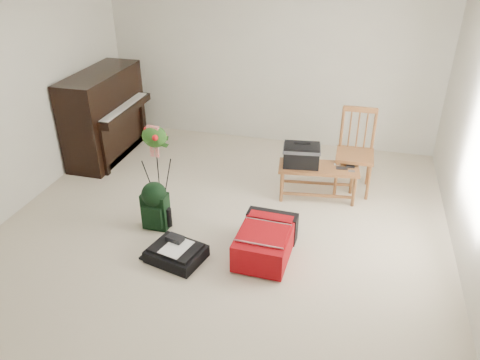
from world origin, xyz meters
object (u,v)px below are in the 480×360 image
(piano, at_px, (105,117))
(dining_chair, at_px, (355,152))
(bench, at_px, (307,158))
(flower_stand, at_px, (158,171))
(black_duffel, at_px, (176,252))
(red_suitcase, at_px, (266,238))
(green_backpack, at_px, (155,203))

(piano, height_order, dining_chair, piano)
(bench, bearing_deg, flower_stand, -159.24)
(black_duffel, bearing_deg, bench, 69.73)
(red_suitcase, bearing_deg, green_backpack, 176.11)
(black_duffel, bearing_deg, dining_chair, 63.59)
(bench, relative_size, black_duffel, 1.61)
(red_suitcase, bearing_deg, piano, 149.94)
(piano, xyz_separation_m, black_duffel, (1.89, -2.09, -0.52))
(green_backpack, distance_m, flower_stand, 0.38)
(green_backpack, xyz_separation_m, flower_stand, (-0.06, 0.28, 0.25))
(bench, xyz_separation_m, green_backpack, (-1.54, -1.13, -0.21))
(bench, height_order, flower_stand, flower_stand)
(flower_stand, bearing_deg, piano, 142.61)
(dining_chair, height_order, green_backpack, dining_chair)
(piano, bearing_deg, green_backpack, -47.85)
(piano, bearing_deg, black_duffel, -48.00)
(bench, distance_m, dining_chair, 0.66)
(red_suitcase, distance_m, green_backpack, 1.32)
(bench, height_order, green_backpack, bench)
(dining_chair, relative_size, green_backpack, 1.87)
(green_backpack, relative_size, flower_stand, 0.49)
(bench, bearing_deg, dining_chair, 23.77)
(bench, relative_size, red_suitcase, 1.27)
(black_duffel, distance_m, flower_stand, 1.03)
(piano, xyz_separation_m, green_backpack, (1.45, -1.61, -0.28))
(piano, relative_size, green_backpack, 2.62)
(dining_chair, bearing_deg, red_suitcase, -117.06)
(bench, xyz_separation_m, red_suitcase, (-0.23, -1.27, -0.35))
(black_duffel, bearing_deg, flower_stand, 136.83)
(piano, xyz_separation_m, red_suitcase, (2.76, -1.75, -0.42))
(red_suitcase, distance_m, flower_stand, 1.48)
(dining_chair, height_order, red_suitcase, dining_chair)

